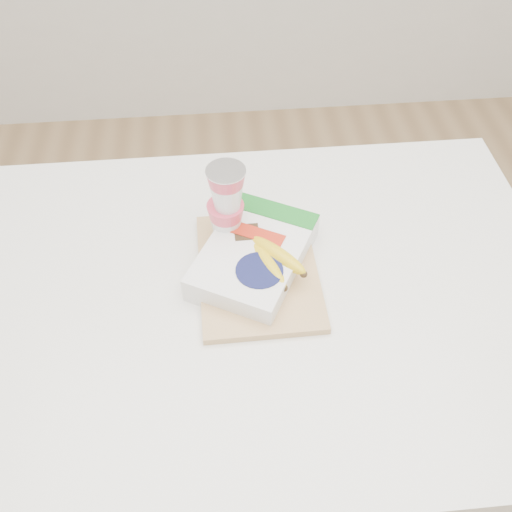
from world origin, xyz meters
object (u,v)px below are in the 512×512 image
Objects in this scene: cereal_box at (254,256)px; bananas at (257,261)px; table at (241,410)px; yogurt_stack at (226,203)px; cutting_board at (258,271)px.

bananas is at bearing -53.26° from cereal_box.
yogurt_stack is (-0.01, 0.13, 0.58)m from table.
cutting_board is 1.78× the size of yogurt_stack.
yogurt_stack is at bearing 152.50° from cereal_box.
cutting_board is at bearing -59.54° from yogurt_stack.
yogurt_stack is (-0.05, 0.09, 0.10)m from cutting_board.
table is at bearing -94.66° from cereal_box.
table is 7.32× the size of yogurt_stack.
table is 0.60m from yogurt_stack.
cutting_board is 0.14m from yogurt_stack.
table is 0.49m from cutting_board.
bananas is at bearing 41.45° from table.
yogurt_stack reaches higher than cutting_board.
table is 0.51m from cereal_box.
yogurt_stack is at bearing 119.78° from cutting_board.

